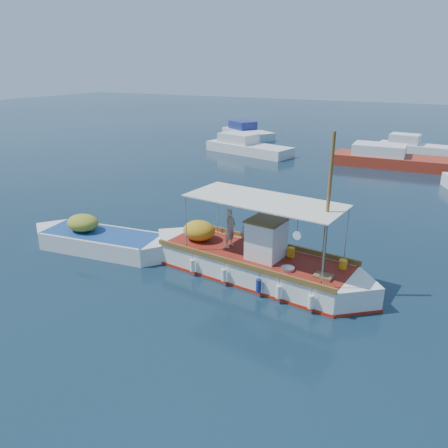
% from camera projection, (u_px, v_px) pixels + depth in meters
% --- Properties ---
extents(ground, '(160.00, 160.00, 0.00)m').
position_uv_depth(ground, '(255.00, 266.00, 16.70)').
color(ground, black).
rests_on(ground, ground).
extents(fishing_caique, '(9.13, 3.31, 5.61)m').
position_uv_depth(fishing_caique, '(253.00, 263.00, 15.83)').
color(fishing_caique, white).
rests_on(fishing_caique, ground).
extents(dinghy, '(6.67, 2.40, 1.64)m').
position_uv_depth(dinghy, '(100.00, 242.00, 18.05)').
color(dinghy, white).
rests_on(dinghy, ground).
extents(bg_boat_nw, '(8.12, 4.24, 1.80)m').
position_uv_depth(bg_boat_nw, '(247.00, 147.00, 37.49)').
color(bg_boat_nw, silver).
rests_on(bg_boat_nw, ground).
extents(bg_boat_n, '(9.40, 3.13, 1.80)m').
position_uv_depth(bg_boat_n, '(394.00, 160.00, 32.60)').
color(bg_boat_n, maroon).
rests_on(bg_boat_n, ground).
extents(bg_boat_far_w, '(6.73, 5.34, 1.80)m').
position_uv_depth(bg_boat_far_w, '(247.00, 133.00, 45.43)').
color(bg_boat_far_w, silver).
rests_on(bg_boat_far_w, ground).
extents(bg_boat_far_n, '(6.10, 2.57, 1.80)m').
position_uv_depth(bg_boat_far_n, '(412.00, 148.00, 37.31)').
color(bg_boat_far_n, silver).
rests_on(bg_boat_far_n, ground).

